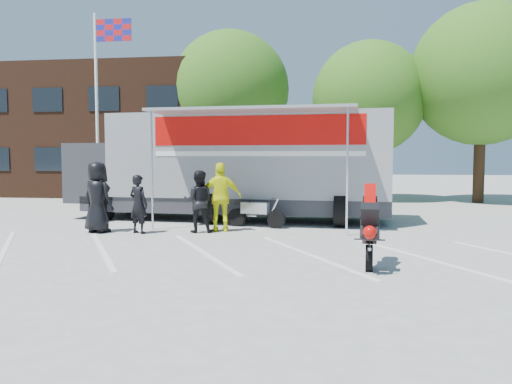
% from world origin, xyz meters
% --- Properties ---
extents(ground, '(100.00, 100.00, 0.00)m').
position_xyz_m(ground, '(0.00, 0.00, 0.00)').
color(ground, '#ACACA6').
rests_on(ground, ground).
extents(parking_bay_lines, '(18.09, 13.33, 0.01)m').
position_xyz_m(parking_bay_lines, '(0.00, 1.00, 0.01)').
color(parking_bay_lines, white).
rests_on(parking_bay_lines, ground).
extents(office_building, '(18.00, 8.00, 7.00)m').
position_xyz_m(office_building, '(-10.00, 18.00, 3.50)').
color(office_building, '#402314').
rests_on(office_building, ground).
extents(flagpole, '(1.61, 0.12, 8.00)m').
position_xyz_m(flagpole, '(-6.24, 10.00, 5.05)').
color(flagpole, white).
rests_on(flagpole, ground).
extents(tree_left, '(6.12, 6.12, 8.64)m').
position_xyz_m(tree_left, '(-2.00, 16.00, 5.57)').
color(tree_left, '#382314').
rests_on(tree_left, ground).
extents(tree_mid, '(5.44, 5.44, 7.68)m').
position_xyz_m(tree_mid, '(5.00, 15.00, 4.94)').
color(tree_mid, '#382314').
rests_on(tree_mid, ground).
extents(tree_right, '(6.46, 6.46, 9.12)m').
position_xyz_m(tree_right, '(10.00, 14.50, 5.88)').
color(tree_right, '#382314').
rests_on(tree_right, ground).
extents(transporter_truck, '(11.54, 6.15, 3.56)m').
position_xyz_m(transporter_truck, '(-0.11, 6.80, 0.00)').
color(transporter_truck, gray).
rests_on(transporter_truck, ground).
extents(parked_motorcycle, '(1.97, 1.04, 0.98)m').
position_xyz_m(parked_motorcycle, '(0.85, 5.08, 0.00)').
color(parked_motorcycle, '#B3B3B8').
rests_on(parked_motorcycle, ground).
extents(stunt_bike_rider, '(0.83, 1.57, 1.78)m').
position_xyz_m(stunt_bike_rider, '(3.78, 0.27, 0.00)').
color(stunt_bike_rider, black).
rests_on(stunt_bike_rider, ground).
extents(spectator_leather_a, '(1.15, 0.97, 2.00)m').
position_xyz_m(spectator_leather_a, '(-3.46, 3.48, 1.00)').
color(spectator_leather_a, black).
rests_on(spectator_leather_a, ground).
extents(spectator_leather_b, '(0.70, 0.59, 1.65)m').
position_xyz_m(spectator_leather_b, '(-2.24, 3.45, 0.82)').
color(spectator_leather_b, black).
rests_on(spectator_leather_b, ground).
extents(spectator_leather_c, '(0.95, 0.79, 1.76)m').
position_xyz_m(spectator_leather_c, '(-0.63, 3.87, 0.88)').
color(spectator_leather_c, black).
rests_on(spectator_leather_c, ground).
extents(spectator_hivis, '(1.23, 0.68, 1.98)m').
position_xyz_m(spectator_hivis, '(-0.04, 4.11, 0.99)').
color(spectator_hivis, '#F5FC0D').
rests_on(spectator_hivis, ground).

